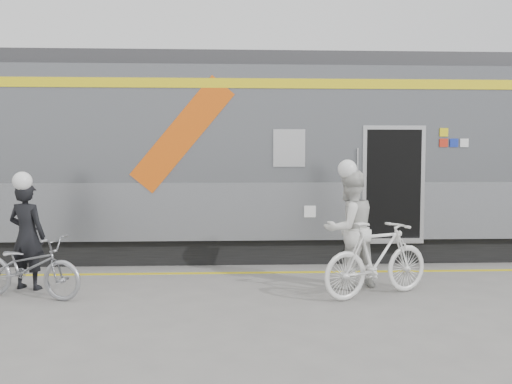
{
  "coord_description": "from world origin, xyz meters",
  "views": [
    {
      "loc": [
        -0.56,
        -7.46,
        2.13
      ],
      "look_at": [
        -0.14,
        1.6,
        1.5
      ],
      "focal_mm": 38.0,
      "sensor_mm": 36.0,
      "label": 1
    }
  ],
  "objects": [
    {
      "name": "train",
      "position": [
        0.34,
        4.19,
        2.05
      ],
      "size": [
        24.0,
        3.17,
        4.1
      ],
      "color": "black",
      "rests_on": "ground"
    },
    {
      "name": "helmet_woman",
      "position": [
        1.32,
        1.01,
        2.03
      ],
      "size": [
        0.3,
        0.3,
        0.3
      ],
      "primitive_type": "sphere",
      "color": "white",
      "rests_on": "woman"
    },
    {
      "name": "man",
      "position": [
        -3.77,
        1.16,
        0.85
      ],
      "size": [
        0.71,
        0.57,
        1.7
      ],
      "primitive_type": "imported",
      "rotation": [
        0.0,
        0.0,
        2.84
      ],
      "color": "black",
      "rests_on": "ground"
    },
    {
      "name": "helmet_man",
      "position": [
        -3.77,
        1.16,
        1.85
      ],
      "size": [
        0.29,
        0.29,
        0.29
      ],
      "primitive_type": "sphere",
      "color": "white",
      "rests_on": "man"
    },
    {
      "name": "bicycle_left",
      "position": [
        -3.57,
        0.61,
        0.47
      ],
      "size": [
        1.89,
        1.12,
        0.94
      ],
      "primitive_type": "imported",
      "rotation": [
        0.0,
        0.0,
        1.27
      ],
      "color": "#9D9FA4",
      "rests_on": "ground"
    },
    {
      "name": "bicycle_right",
      "position": [
        1.62,
        0.46,
        0.57
      ],
      "size": [
        1.95,
        1.27,
        1.14
      ],
      "primitive_type": "imported",
      "rotation": [
        0.0,
        0.0,
        2.0
      ],
      "color": "silver",
      "rests_on": "ground"
    },
    {
      "name": "safety_strip",
      "position": [
        0.0,
        2.15,
        0.0
      ],
      "size": [
        24.0,
        0.12,
        0.01
      ],
      "primitive_type": "cube",
      "color": "yellow",
      "rests_on": "ground"
    },
    {
      "name": "ground",
      "position": [
        0.0,
        0.0,
        0.0
      ],
      "size": [
        90.0,
        90.0,
        0.0
      ],
      "primitive_type": "plane",
      "color": "slate",
      "rests_on": "ground"
    },
    {
      "name": "woman",
      "position": [
        1.32,
        1.01,
        0.94
      ],
      "size": [
        1.13,
        1.03,
        1.88
      ],
      "primitive_type": "imported",
      "rotation": [
        0.0,
        0.0,
        3.57
      ],
      "color": "silver",
      "rests_on": "ground"
    }
  ]
}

